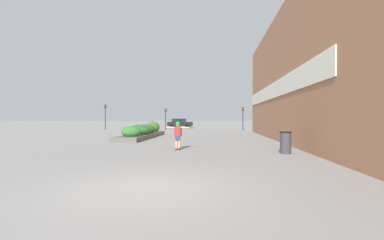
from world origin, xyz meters
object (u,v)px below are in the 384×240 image
car_leftmost (296,124)px  skateboard (178,149)px  car_center_left (180,123)px  traffic_light_left (166,115)px  traffic_light_right (243,115)px  trash_bin (286,143)px  traffic_light_far_left (105,113)px  skateboarder (178,132)px

car_leftmost → skateboard: bearing=153.1°
car_center_left → traffic_light_left: size_ratio=1.37×
car_center_left → traffic_light_right: bearing=53.8°
skateboard → trash_bin: trash_bin is taller
skateboard → car_leftmost: bearing=74.9°
traffic_light_left → traffic_light_far_left: bearing=177.8°
traffic_light_left → traffic_light_right: traffic_light_right is taller
skateboard → traffic_light_far_left: size_ratio=0.20×
skateboard → traffic_light_left: traffic_light_left is taller
traffic_light_far_left → car_center_left: bearing=33.4°
traffic_light_left → car_center_left: bearing=81.4°
trash_bin → car_leftmost: 32.23m
traffic_light_right → car_center_left: bearing=143.8°
skateboarder → traffic_light_right: (5.80, 22.95, 1.25)m
skateboard → traffic_light_far_left: 27.72m
trash_bin → car_leftmost: (9.69, 30.73, 0.23)m
skateboard → skateboarder: bearing=105.4°
traffic_light_right → traffic_light_far_left: bearing=178.6°
skateboard → trash_bin: size_ratio=0.69×
car_center_left → traffic_light_left: (-1.08, -7.19, 1.27)m
trash_bin → car_center_left: (-9.60, 31.25, 0.32)m
trash_bin → traffic_light_right: (0.40, 23.91, 1.69)m
skateboard → traffic_light_right: (5.80, 22.95, 2.15)m
skateboarder → car_center_left: car_center_left is taller
traffic_light_left → traffic_light_right: 11.09m
traffic_light_left → traffic_light_far_left: (-9.28, 0.35, 0.39)m
car_leftmost → traffic_light_right: (-9.29, -6.82, 1.46)m
skateboarder → traffic_light_left: (-5.29, 23.10, 1.16)m
trash_bin → traffic_light_left: bearing=114.0°
traffic_light_right → traffic_light_far_left: size_ratio=0.87×
trash_bin → traffic_light_left: size_ratio=0.34×
trash_bin → car_leftmost: size_ratio=0.23×
traffic_light_left → car_leftmost: bearing=18.2°
car_leftmost → traffic_light_left: bearing=108.2°
car_leftmost → traffic_light_left: traffic_light_left is taller
trash_bin → skateboard: bearing=169.9°
car_leftmost → traffic_light_left: (-20.38, -6.68, 1.37)m
car_leftmost → trash_bin: bearing=162.5°
skateboarder → car_center_left: size_ratio=0.34×
skateboard → traffic_light_right: 23.77m
skateboarder → traffic_light_right: traffic_light_right is taller
car_center_left → traffic_light_far_left: (-10.36, -6.84, 1.66)m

